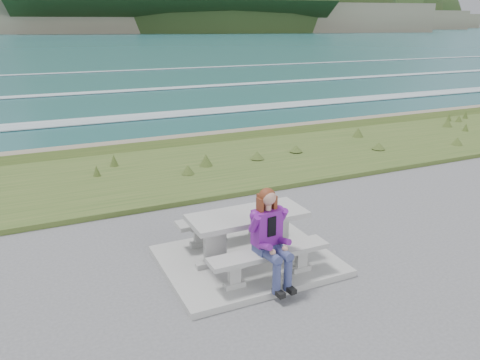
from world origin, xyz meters
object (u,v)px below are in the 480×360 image
(bench_seaward, at_px, (229,221))
(picnic_table, at_px, (248,224))
(bench_landward, at_px, (269,257))
(seated_woman, at_px, (273,251))

(bench_seaward, bearing_deg, picnic_table, -90.00)
(bench_landward, bearing_deg, picnic_table, 90.00)
(bench_landward, bearing_deg, bench_seaward, 90.00)
(picnic_table, distance_m, seated_woman, 0.83)
(bench_landward, height_order, bench_seaward, same)
(picnic_table, xyz_separation_m, seated_woman, (-0.02, -0.83, -0.07))
(bench_landward, xyz_separation_m, seated_woman, (-0.02, -0.13, 0.16))
(picnic_table, height_order, seated_woman, seated_woman)
(bench_seaward, bearing_deg, bench_landward, -90.00)
(bench_seaward, xyz_separation_m, seated_woman, (-0.02, -1.53, 0.16))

